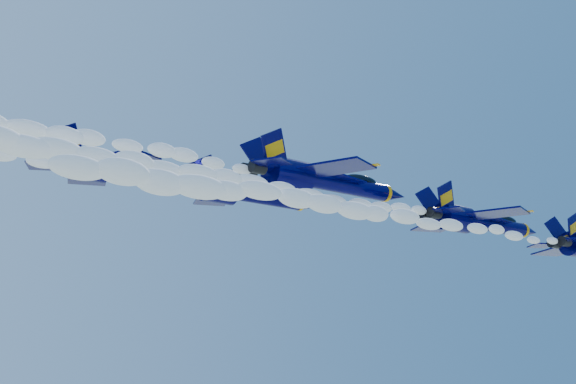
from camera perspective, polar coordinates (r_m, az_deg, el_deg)
smoke_trail_jet_lead at (r=59.63m, az=5.17°, el=-1.31°), size 48.30×1.79×1.61m
jet_second at (r=82.26m, az=13.28°, el=-2.04°), size 17.08×14.01×6.35m
smoke_trail_jet_second at (r=61.91m, az=-5.81°, el=1.09°), size 48.30×2.04×1.84m
jet_third at (r=75.10m, az=2.37°, el=0.86°), size 19.35×15.87×7.19m
jet_fourth at (r=80.52m, az=-3.05°, el=-0.15°), size 16.25×13.33×6.04m
jet_fifth at (r=82.68m, az=-11.72°, el=1.50°), size 19.13×15.69×7.11m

